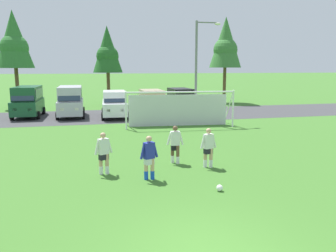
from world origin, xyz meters
The scene contains 17 objects.
ground_plane centered at (0.00, 15.00, 0.00)m, with size 400.00×400.00×0.00m, color #3D7028.
parking_lot_strip centered at (0.00, 22.16, 0.00)m, with size 52.00×8.40×0.01m, color #3D3D3F.
soccer_ball centered at (1.75, 3.51, 0.11)m, with size 0.22×0.22×0.22m.
soccer_goal centered at (3.62, 15.94, 1.29)m, with size 7.56×2.61×2.57m.
player_striker_near centered at (-1.94, 6.24, 0.82)m, with size 0.72×0.39×1.64m.
player_midfield_center centered at (-0.34, 5.22, 0.82)m, with size 0.74×0.37×1.64m.
player_defender_far centered at (2.30, 6.19, 0.82)m, with size 0.75×0.33×1.64m.
player_winger_left centered at (1.11, 7.06, 0.82)m, with size 0.73×0.35×1.64m.
parked_car_slot_far_left centered at (-7.42, 23.10, 1.34)m, with size 2.25×4.82×2.52m.
parked_car_slot_left centered at (-3.98, 22.37, 1.34)m, with size 2.24×4.82×2.52m.
parked_car_slot_center_left centered at (-0.45, 21.21, 1.11)m, with size 2.30×4.68×2.16m.
parked_car_slot_center centered at (2.81, 21.90, 1.11)m, with size 2.22×4.64×2.16m.
parked_car_slot_center_right centered at (5.75, 23.28, 1.11)m, with size 2.25×4.66×2.16m.
tree_left_edge centered at (-9.50, 29.95, 6.60)m, with size 3.60×3.60×9.60m.
tree_mid_left centered at (-0.40, 30.72, 5.79)m, with size 3.16×3.16×8.44m.
tree_center_back centered at (12.83, 30.06, 6.66)m, with size 3.64×3.64×9.70m.
street_lamp centered at (5.49, 17.40, 3.83)m, with size 2.00×0.32×7.38m.
Camera 1 is at (-2.34, -6.49, 4.09)m, focal length 35.82 mm.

